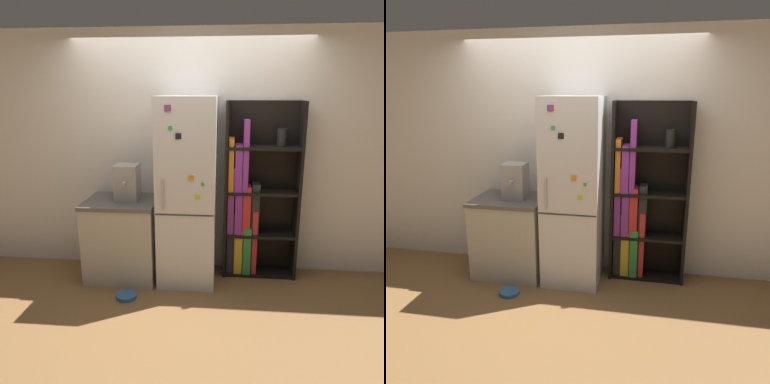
{
  "view_description": "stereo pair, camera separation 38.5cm",
  "coord_description": "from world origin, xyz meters",
  "views": [
    {
      "loc": [
        0.39,
        -3.56,
        1.96
      ],
      "look_at": [
        0.04,
        0.15,
        0.96
      ],
      "focal_mm": 35.0,
      "sensor_mm": 36.0,
      "label": 1
    },
    {
      "loc": [
        0.77,
        -3.5,
        1.96
      ],
      "look_at": [
        0.04,
        0.15,
        0.96
      ],
      "focal_mm": 35.0,
      "sensor_mm": 36.0,
      "label": 2
    }
  ],
  "objects": [
    {
      "name": "ground_plane",
      "position": [
        0.0,
        0.0,
        0.0
      ],
      "size": [
        16.0,
        16.0,
        0.0
      ],
      "primitive_type": "plane",
      "color": "olive"
    },
    {
      "name": "espresso_machine",
      "position": [
        -0.63,
        0.15,
        1.05
      ],
      "size": [
        0.24,
        0.29,
        0.37
      ],
      "color": "#A5A39E",
      "rests_on": "kitchen_counter"
    },
    {
      "name": "bookshelf",
      "position": [
        0.67,
        0.33,
        0.81
      ],
      "size": [
        0.78,
        0.29,
        1.88
      ],
      "color": "black",
      "rests_on": "ground_plane"
    },
    {
      "name": "pet_bowl",
      "position": [
        -0.56,
        -0.34,
        0.02
      ],
      "size": [
        0.2,
        0.2,
        0.04
      ],
      "color": "#3366A5",
      "rests_on": "ground_plane"
    },
    {
      "name": "refrigerator",
      "position": [
        -0.0,
        0.14,
        0.96
      ],
      "size": [
        0.58,
        0.64,
        1.92
      ],
      "color": "silver",
      "rests_on": "ground_plane"
    },
    {
      "name": "wall_back",
      "position": [
        0.0,
        0.47,
        1.3
      ],
      "size": [
        8.0,
        0.05,
        2.6
      ],
      "color": "white",
      "rests_on": "ground_plane"
    },
    {
      "name": "kitchen_counter",
      "position": [
        -0.7,
        0.14,
        0.43
      ],
      "size": [
        0.76,
        0.64,
        0.86
      ],
      "color": "#BCB7A8",
      "rests_on": "ground_plane"
    }
  ]
}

